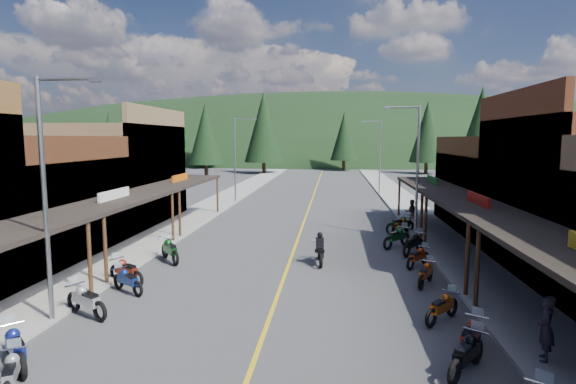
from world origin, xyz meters
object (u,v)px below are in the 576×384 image
(pedestrian_east_a, at_px, (546,328))
(pedestrian_east_b, at_px, (411,212))
(bike_west_8, at_px, (170,249))
(bike_east_11, at_px, (401,224))
(pine_4, at_px, (427,132))
(bike_east_9, at_px, (414,242))
(streetlight_2, at_px, (415,166))
(rider_on_bike, at_px, (320,251))
(pine_10, at_px, (205,134))
(pine_1, at_px, (204,133))
(bike_east_10, at_px, (397,236))
(pine_5, at_px, (499,128))
(pine_8, at_px, (156,139))
(shop_east_3, at_px, (511,193))
(bike_west_5, at_px, (86,299))
(pine_11, at_px, (481,129))
(bike_east_5, at_px, (471,335))
(bike_west_7, at_px, (126,270))
(pine_0, at_px, (110,136))
(streetlight_0, at_px, (48,189))
(pine_7, at_px, (176,133))
(bike_east_7, at_px, (426,273))
(bike_west_3, at_px, (11,372))
(streetlight_1, at_px, (236,156))
(pine_9, at_px, (495,136))
(bike_east_8, at_px, (418,256))
(bike_east_4, at_px, (467,352))
(pine_3, at_px, (344,136))
(shop_west_3, at_px, (111,174))
(bike_west_6, at_px, (128,279))
(bike_east_6, at_px, (442,306))
(bike_east_12, at_px, (400,223))
(streetlight_3, at_px, (379,153))

(pedestrian_east_a, distance_m, pedestrian_east_b, 19.23)
(bike_west_8, bearing_deg, bike_east_11, -5.60)
(pine_4, xyz_separation_m, bike_east_9, (-11.65, -55.70, -6.60))
(streetlight_2, bearing_deg, rider_on_bike, -132.15)
(pine_10, bearing_deg, pine_1, 106.70)
(pine_4, xyz_separation_m, bike_east_10, (-12.34, -54.32, -6.58))
(pine_5, relative_size, pine_8, 1.40)
(shop_east_3, bearing_deg, bike_west_5, -140.19)
(pine_11, relative_size, bike_east_5, 6.27)
(bike_east_10, bearing_deg, bike_east_9, -21.13)
(shop_east_3, distance_m, pine_11, 27.81)
(bike_west_7, bearing_deg, pine_0, 57.41)
(streetlight_0, height_order, bike_east_11, streetlight_0)
(pine_7, relative_size, bike_east_7, 6.49)
(shop_east_3, bearing_deg, bike_west_3, -132.18)
(streetlight_1, distance_m, bike_west_3, 32.23)
(pine_4, bearing_deg, pine_5, 36.87)
(bike_east_7, bearing_deg, pedestrian_east_a, -48.03)
(pine_7, xyz_separation_m, pine_9, (56.00, -31.00, -0.86))
(streetlight_0, distance_m, bike_east_8, 15.78)
(bike_west_5, height_order, bike_east_7, bike_west_5)
(pine_10, height_order, rider_on_bike, pine_10)
(bike_east_9, bearing_deg, bike_west_7, -120.22)
(pine_9, bearing_deg, streetlight_1, -143.38)
(pine_11, bearing_deg, shop_east_3, -103.17)
(pine_0, bearing_deg, bike_east_8, -52.49)
(pine_8, xyz_separation_m, bike_west_7, (15.50, -41.89, -5.37))
(bike_east_9, distance_m, rider_on_bike, 5.38)
(pine_11, bearing_deg, pine_10, 162.47)
(bike_east_4, bearing_deg, pine_3, 128.17)
(streetlight_1, xyz_separation_m, bike_west_8, (1.06, -20.42, -3.80))
(streetlight_1, bearing_deg, pine_1, 109.55)
(bike_east_5, bearing_deg, bike_west_3, -133.87)
(streetlight_0, xyz_separation_m, bike_west_7, (0.46, 4.11, -3.85))
(pedestrian_east_b, bearing_deg, pine_7, -57.72)
(shop_west_3, height_order, streetlight_1, shop_west_3)
(pine_5, height_order, pine_9, pine_5)
(bike_east_8, xyz_separation_m, bike_east_11, (0.31, 7.66, 0.06))
(bike_east_7, bearing_deg, bike_west_6, -143.66)
(pine_9, xyz_separation_m, bike_east_6, (-18.24, -49.60, -5.83))
(pine_10, distance_m, bike_west_8, 50.29)
(bike_west_8, bearing_deg, pine_9, 17.07)
(bike_east_7, height_order, pedestrian_east_b, pedestrian_east_b)
(bike_west_3, relative_size, bike_east_12, 0.83)
(bike_west_5, bearing_deg, streetlight_3, 8.29)
(pine_4, distance_m, bike_east_4, 69.42)
(pine_9, xyz_separation_m, bike_east_4, (-18.42, -52.98, -5.79))
(bike_east_4, distance_m, rider_on_bike, 10.76)
(streetlight_3, relative_size, bike_east_4, 3.84)
(shop_west_3, bearing_deg, streetlight_1, 57.44)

